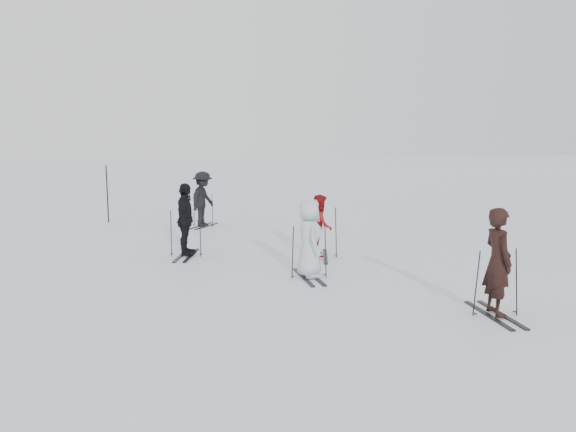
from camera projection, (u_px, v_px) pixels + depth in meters
The scene contains 12 objects.
ground at pixel (298, 262), 13.62m from camera, with size 120.00×120.00×0.00m, color silver.
skier_near_dark at pixel (498, 263), 9.49m from camera, with size 0.67×0.44×1.84m, color black.
skier_red at pixel (320, 226), 14.14m from camera, with size 0.76×0.59×1.56m, color maroon.
skier_grey at pixel (309, 239), 12.05m from camera, with size 0.82×0.54×1.69m, color silver.
skier_uphill_left at pixel (185, 220), 14.22m from camera, with size 1.08×0.45×1.84m, color black.
skier_uphill_far at pixel (203, 200), 18.86m from camera, with size 1.18×0.68×1.83m, color black.
skis_near_dark at pixel (497, 282), 9.53m from camera, with size 0.87×1.63×1.19m, color black, non-canonical shape.
skis_red at pixel (320, 231), 14.16m from camera, with size 0.95×1.79×1.30m, color black, non-canonical shape.
skis_grey at pixel (309, 251), 12.09m from camera, with size 0.87×1.64×1.20m, color black, non-canonical shape.
skis_uphill_left at pixel (186, 232), 14.27m from camera, with size 0.89×1.67×1.22m, color black, non-canonical shape.
skis_uphill_far at pixel (203, 210), 18.91m from camera, with size 0.83×1.58×1.15m, color black, non-canonical shape.
piste_marker at pixel (107, 194), 19.76m from camera, with size 0.04×0.04×2.03m, color black.
Camera 1 is at (-3.63, -12.81, 3.07)m, focal length 35.00 mm.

